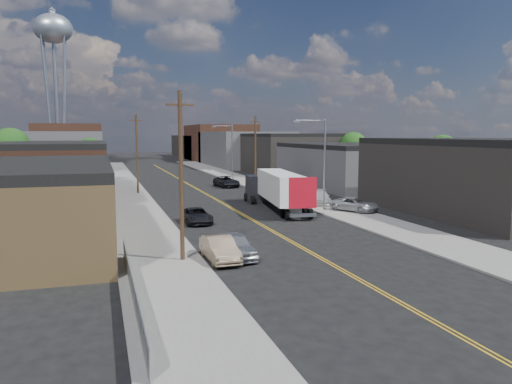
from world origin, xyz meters
TOP-DOWN VIEW (x-y plane):
  - ground at (0.00, 60.00)m, footprint 260.00×260.00m
  - centerline at (0.00, 45.00)m, footprint 0.32×120.00m
  - sidewalk_left at (-9.50, 45.00)m, footprint 5.00×140.00m
  - sidewalk_right at (9.50, 45.00)m, footprint 5.00×140.00m
  - warehouse_tan at (-18.00, 18.00)m, footprint 12.00×22.00m
  - warehouse_brown at (-18.00, 44.00)m, footprint 12.00×26.00m
  - industrial_right_a at (21.99, 20.00)m, footprint 14.00×22.00m
  - industrial_right_b at (22.00, 46.00)m, footprint 14.00×24.00m
  - industrial_right_c at (22.00, 72.00)m, footprint 14.00×22.00m
  - skyline_left_a at (-20.00, 95.00)m, footprint 16.00×30.00m
  - skyline_right_a at (20.00, 95.00)m, footprint 16.00×30.00m
  - skyline_left_b at (-20.00, 120.00)m, footprint 16.00×26.00m
  - skyline_right_b at (20.00, 120.00)m, footprint 16.00×26.00m
  - skyline_left_c at (-20.00, 140.00)m, footprint 16.00×40.00m
  - skyline_right_c at (20.00, 140.00)m, footprint 16.00×40.00m
  - water_tower at (-22.00, 110.00)m, footprint 9.00×9.00m
  - streetlight_near at (7.60, 25.00)m, footprint 3.39×0.25m
  - streetlight_far at (7.60, 60.00)m, footprint 3.39×0.25m
  - utility_pole_left_near at (-8.20, 10.00)m, footprint 1.60×0.26m
  - utility_pole_left_far at (-8.20, 45.00)m, footprint 1.60×0.26m
  - utility_pole_right at (8.20, 48.00)m, footprint 1.60×0.26m
  - chainlink_fence at (-11.50, 3.50)m, footprint 0.05×16.00m
  - tree_left_mid at (-23.94, 55.00)m, footprint 5.10×5.04m
  - tree_left_far at (-13.94, 62.00)m, footprint 4.35×4.20m
  - tree_right_near at (30.06, 36.00)m, footprint 4.60×4.48m
  - tree_right_far at (30.06, 60.00)m, footprint 4.85×4.76m
  - semi_truck at (3.96, 27.92)m, footprint 4.02×14.91m
  - car_left_a at (-5.00, 10.00)m, footprint 2.10×4.63m
  - car_left_b at (-6.05, 9.57)m, footprint 1.68×4.53m
  - car_left_c at (-5.00, 22.48)m, footprint 2.22×4.69m
  - car_right_lot_a at (10.58, 23.57)m, footprint 4.18×5.25m
  - car_right_lot_b at (9.62, 29.36)m, footprint 3.48×5.15m
  - car_right_lot_c at (11.00, 46.85)m, footprint 2.50×4.82m
  - car_ahead_truck at (4.50, 49.92)m, footprint 3.03×5.73m

SIDE VIEW (x-z plane):
  - ground at x=0.00m, z-range 0.00..0.00m
  - centerline at x=0.00m, z-range 0.00..0.01m
  - sidewalk_left at x=-9.50m, z-range 0.00..0.15m
  - sidewalk_right at x=9.50m, z-range 0.00..0.15m
  - car_left_c at x=-5.00m, z-range 0.00..1.29m
  - chainlink_fence at x=-11.50m, z-range 0.04..1.27m
  - car_left_b at x=-6.05m, z-range 0.00..1.48m
  - car_ahead_truck at x=4.50m, z-range 0.00..1.54m
  - car_left_a at x=-5.00m, z-range 0.00..1.54m
  - car_right_lot_a at x=10.58m, z-range 0.15..1.48m
  - car_right_lot_b at x=9.62m, z-range 0.15..1.54m
  - car_right_lot_c at x=11.00m, z-range 0.15..1.72m
  - semi_truck at x=3.96m, z-range 0.26..4.09m
  - warehouse_tan at x=-18.00m, z-range 0.00..5.60m
  - industrial_right_b at x=22.00m, z-range 0.00..6.10m
  - warehouse_brown at x=-18.00m, z-range 0.00..6.60m
  - skyline_left_c at x=-20.00m, z-range 0.00..7.00m
  - skyline_right_c at x=20.00m, z-range 0.00..7.00m
  - industrial_right_a at x=21.99m, z-range 0.00..7.10m
  - industrial_right_c at x=22.00m, z-range 0.00..7.60m
  - skyline_left_a at x=-20.00m, z-range 0.00..8.00m
  - skyline_right_a at x=20.00m, z-range 0.00..8.00m
  - tree_left_far at x=-13.94m, z-range 1.08..8.05m
  - tree_right_near at x=30.06m, z-range 1.15..8.59m
  - skyline_left_b at x=-20.00m, z-range 0.00..10.00m
  - skyline_right_b at x=20.00m, z-range 0.00..10.00m
  - utility_pole_left_near at x=-8.20m, z-range 0.14..10.14m
  - utility_pole_left_far at x=-8.20m, z-range 0.14..10.14m
  - utility_pole_right at x=8.20m, z-range 0.14..10.14m
  - tree_right_far at x=30.06m, z-range 1.22..9.13m
  - streetlight_near at x=7.60m, z-range 0.83..9.83m
  - streetlight_far at x=7.60m, z-range 0.83..9.83m
  - tree_left_mid at x=-23.94m, z-range 1.30..9.67m
  - water_tower at x=-22.00m, z-range 12.20..49.10m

